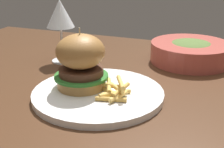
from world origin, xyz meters
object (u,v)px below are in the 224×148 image
wine_glass (60,15)px  soup_bowl (190,52)px  burger_sandwich (81,61)px  main_plate (98,94)px

wine_glass → soup_bowl: size_ratio=0.79×
burger_sandwich → wine_glass: wine_glass is taller
burger_sandwich → soup_bowl: size_ratio=0.59×
main_plate → wine_glass: 0.29m
soup_bowl → burger_sandwich: bearing=-122.0°
wine_glass → soup_bowl: wine_glass is taller
main_plate → wine_glass: (-0.19, 0.18, 0.12)m
main_plate → wine_glass: size_ratio=1.60×
main_plate → burger_sandwich: size_ratio=2.13×
main_plate → soup_bowl: bearing=64.6°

